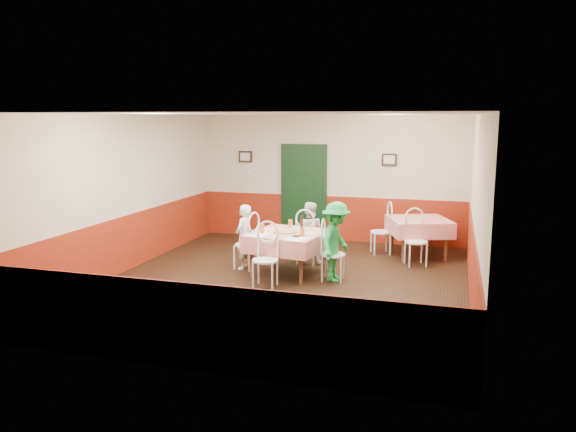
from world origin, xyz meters
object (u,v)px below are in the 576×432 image
(glass_b, at_px, (302,232))
(diner_far, at_px, (309,233))
(second_table, at_px, (418,238))
(chair_right, at_px, (333,255))
(chair_second_b, at_px, (416,242))
(chair_near, at_px, (265,260))
(main_table, at_px, (288,254))
(chair_second_a, at_px, (381,232))
(glass_a, at_px, (262,229))
(chair_far, at_px, (308,240))
(diner_right, at_px, (336,242))
(chair_left, at_px, (246,245))
(diner_left, at_px, (244,237))
(glass_c, at_px, (290,223))
(wallet, at_px, (296,236))
(beer_bottle, at_px, (302,223))
(pizza, at_px, (285,232))

(glass_b, relative_size, diner_far, 0.12)
(second_table, xyz_separation_m, chair_right, (-1.28, -2.16, 0.08))
(diner_far, bearing_deg, chair_second_b, -173.00)
(chair_near, distance_m, glass_b, 0.84)
(main_table, bearing_deg, chair_second_a, 55.78)
(chair_second_a, distance_m, glass_a, 2.87)
(chair_far, relative_size, diner_right, 0.66)
(chair_left, distance_m, chair_far, 1.20)
(chair_right, distance_m, diner_left, 1.76)
(chair_left, bearing_deg, main_table, 92.29)
(chair_near, distance_m, chair_second_a, 3.23)
(chair_second_b, bearing_deg, chair_right, -152.91)
(chair_second_a, relative_size, diner_right, 0.66)
(glass_b, bearing_deg, chair_right, 12.73)
(second_table, relative_size, glass_c, 7.68)
(chair_far, xyz_separation_m, chair_second_b, (1.98, 0.43, 0.00))
(chair_near, relative_size, diner_right, 0.66)
(chair_left, xyz_separation_m, diner_far, (0.99, 0.75, 0.14))
(chair_near, relative_size, chair_second_b, 1.00)
(glass_a, distance_m, diner_far, 1.24)
(diner_far, relative_size, diner_right, 0.87)
(wallet, relative_size, diner_right, 0.08)
(glass_b, distance_m, glass_c, 0.81)
(glass_c, bearing_deg, wallet, -66.99)
(chair_right, xyz_separation_m, diner_right, (0.05, -0.01, 0.23))
(main_table, distance_m, chair_far, 0.85)
(second_table, bearing_deg, wallet, -128.90)
(glass_b, bearing_deg, diner_left, 161.58)
(beer_bottle, xyz_separation_m, diner_left, (-1.04, -0.22, -0.28))
(chair_second_b, bearing_deg, second_table, 69.46)
(main_table, distance_m, glass_a, 0.65)
(chair_near, distance_m, diner_left, 1.25)
(chair_near, bearing_deg, second_table, 48.49)
(beer_bottle, bearing_deg, glass_a, -135.26)
(second_table, height_order, wallet, wallet)
(main_table, distance_m, diner_right, 0.95)
(glass_b, distance_m, wallet, 0.13)
(wallet, bearing_deg, chair_far, 104.23)
(glass_b, bearing_deg, beer_bottle, 105.80)
(glass_b, bearing_deg, glass_a, 175.07)
(main_table, distance_m, wallet, 0.56)
(diner_left, bearing_deg, diner_right, 86.27)
(chair_right, xyz_separation_m, diner_left, (-1.73, 0.29, 0.14))
(beer_bottle, bearing_deg, diner_right, -35.01)
(chair_right, relative_size, glass_a, 5.85)
(chair_far, distance_m, pizza, 0.95)
(chair_left, height_order, beer_bottle, beer_bottle)
(chair_far, relative_size, beer_bottle, 4.11)
(second_table, distance_m, wallet, 3.03)
(second_table, height_order, chair_second_a, chair_second_a)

